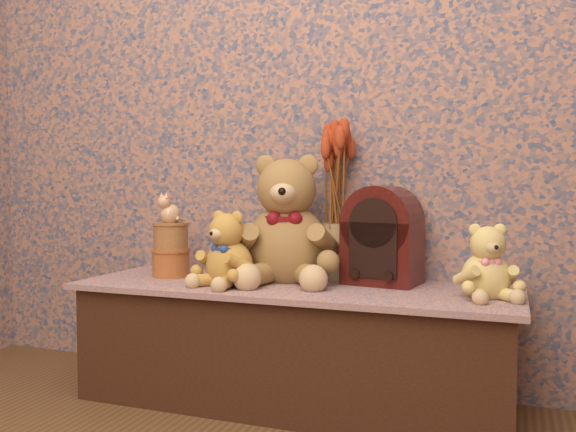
% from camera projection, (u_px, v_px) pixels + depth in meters
% --- Properties ---
extents(display_shelf, '(1.51, 0.53, 0.42)m').
position_uv_depth(display_shelf, '(293.00, 344.00, 2.11)').
color(display_shelf, '#384B74').
rests_on(display_shelf, ground).
extents(teddy_large, '(0.48, 0.53, 0.48)m').
position_uv_depth(teddy_large, '(287.00, 213.00, 2.17)').
color(teddy_large, olive).
rests_on(teddy_large, display_shelf).
extents(teddy_medium, '(0.29, 0.32, 0.28)m').
position_uv_depth(teddy_medium, '(229.00, 245.00, 2.08)').
color(teddy_medium, '#B27632').
rests_on(teddy_medium, display_shelf).
extents(teddy_small, '(0.27, 0.29, 0.24)m').
position_uv_depth(teddy_small, '(486.00, 258.00, 1.85)').
color(teddy_small, '#D6BC66').
rests_on(teddy_small, display_shelf).
extents(cathedral_radio, '(0.27, 0.21, 0.34)m').
position_uv_depth(cathedral_radio, '(383.00, 235.00, 2.10)').
color(cathedral_radio, '#3A0E0A').
rests_on(cathedral_radio, display_shelf).
extents(ceramic_vase, '(0.14, 0.14, 0.20)m').
position_uv_depth(ceramic_vase, '(337.00, 251.00, 2.22)').
color(ceramic_vase, tan).
rests_on(ceramic_vase, display_shelf).
extents(dried_stalks, '(0.28, 0.28, 0.43)m').
position_uv_depth(dried_stalks, '(337.00, 165.00, 2.20)').
color(dried_stalks, '#B53D1C').
rests_on(dried_stalks, ceramic_vase).
extents(biscuit_tin_lower, '(0.16, 0.16, 0.10)m').
position_uv_depth(biscuit_tin_lower, '(171.00, 263.00, 2.28)').
color(biscuit_tin_lower, gold).
rests_on(biscuit_tin_lower, display_shelf).
extents(biscuit_tin_upper, '(0.17, 0.17, 0.10)m').
position_uv_depth(biscuit_tin_upper, '(171.00, 237.00, 2.27)').
color(biscuit_tin_upper, tan).
rests_on(biscuit_tin_upper, biscuit_tin_lower).
extents(cat_figurine, '(0.11, 0.12, 0.12)m').
position_uv_depth(cat_figurine, '(170.00, 208.00, 2.27)').
color(cat_figurine, silver).
rests_on(cat_figurine, biscuit_tin_upper).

